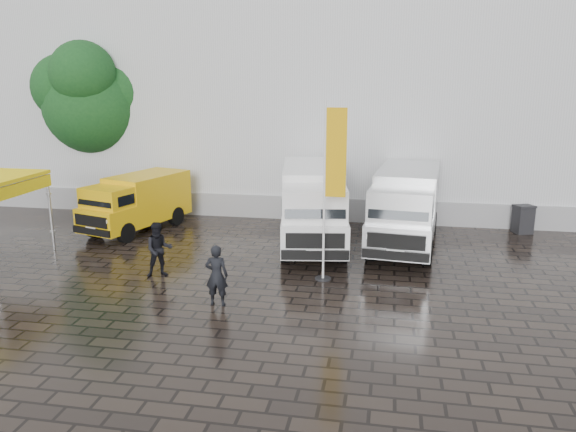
# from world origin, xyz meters

# --- Properties ---
(ground) EXTENTS (120.00, 120.00, 0.00)m
(ground) POSITION_xyz_m (0.00, 0.00, 0.00)
(ground) COLOR black
(ground) RESTS_ON ground
(exhibition_hall) EXTENTS (44.00, 16.00, 12.00)m
(exhibition_hall) POSITION_xyz_m (2.00, 16.00, 6.00)
(exhibition_hall) COLOR silver
(exhibition_hall) RESTS_ON ground
(hall_plinth) EXTENTS (44.00, 0.15, 1.00)m
(hall_plinth) POSITION_xyz_m (2.00, 7.95, 0.50)
(hall_plinth) COLOR gray
(hall_plinth) RESTS_ON ground
(van_yellow) EXTENTS (3.16, 5.10, 2.20)m
(van_yellow) POSITION_xyz_m (-7.41, 4.96, 1.10)
(van_yellow) COLOR #E5AF0C
(van_yellow) RESTS_ON ground
(van_white) EXTENTS (3.18, 6.77, 2.82)m
(van_white) POSITION_xyz_m (-0.17, 4.29, 1.41)
(van_white) COLOR white
(van_white) RESTS_ON ground
(van_silver) EXTENTS (2.77, 6.56, 2.76)m
(van_silver) POSITION_xyz_m (3.15, 4.70, 1.38)
(van_silver) COLOR silver
(van_silver) RESTS_ON ground
(flagpole) EXTENTS (0.88, 0.50, 5.42)m
(flagpole) POSITION_xyz_m (0.84, 0.69, 3.05)
(flagpole) COLOR black
(flagpole) RESTS_ON ground
(tree) EXTENTS (4.39, 4.39, 7.89)m
(tree) POSITION_xyz_m (-11.09, 8.69, 5.06)
(tree) COLOR black
(tree) RESTS_ON ground
(wheelie_bin) EXTENTS (0.86, 0.86, 1.13)m
(wheelie_bin) POSITION_xyz_m (7.83, 7.39, 0.56)
(wheelie_bin) COLOR black
(wheelie_bin) RESTS_ON ground
(person_front) EXTENTS (0.64, 0.44, 1.70)m
(person_front) POSITION_xyz_m (-1.94, -1.83, 0.85)
(person_front) COLOR black
(person_front) RESTS_ON ground
(person_tent) EXTENTS (1.04, 0.96, 1.73)m
(person_tent) POSITION_xyz_m (-4.38, 0.06, 0.86)
(person_tent) COLOR black
(person_tent) RESTS_ON ground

